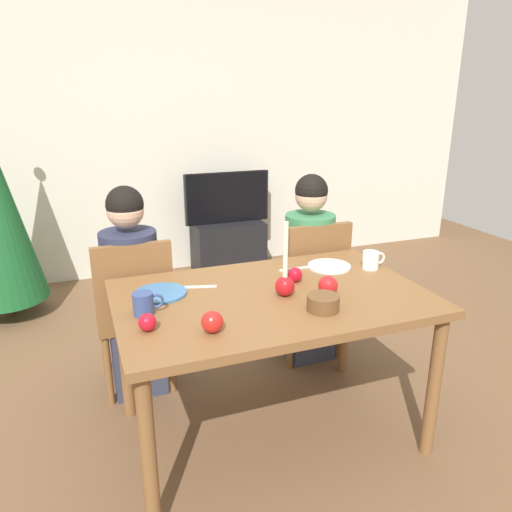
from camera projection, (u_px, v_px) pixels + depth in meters
ground_plane at (270, 431)px, 2.45m from camera, size 7.68×7.68×0.00m
back_wall at (162, 130)px, 4.34m from camera, size 6.40×0.10×2.60m
dining_table at (271, 311)px, 2.24m from camera, size 1.40×0.90×0.75m
chair_left at (134, 307)px, 2.64m from camera, size 0.40×0.40×0.90m
chair_right at (310, 282)px, 3.00m from camera, size 0.40×0.40×0.90m
person_left_child at (133, 295)px, 2.65m from camera, size 0.30×0.30×1.17m
person_right_child at (308, 272)px, 3.01m from camera, size 0.30×0.30×1.17m
tv_stand at (228, 247)px, 4.58m from camera, size 0.64×0.40×0.48m
tv at (227, 198)px, 4.43m from camera, size 0.79×0.05×0.46m
candle_centerpiece at (285, 281)px, 2.18m from camera, size 0.09×0.09×0.34m
plate_left at (160, 293)px, 2.21m from camera, size 0.24×0.24×0.01m
plate_right at (329, 266)px, 2.55m from camera, size 0.22×0.22×0.01m
mug_left at (144, 304)px, 2.00m from camera, size 0.13×0.08×0.10m
mug_right at (371, 260)px, 2.52m from camera, size 0.13×0.08×0.09m
fork_left at (197, 287)px, 2.28m from camera, size 0.18×0.06×0.01m
fork_right at (295, 269)px, 2.52m from camera, size 0.18×0.02×0.01m
bowl_walnuts at (323, 303)px, 2.04m from camera, size 0.14×0.14×0.07m
apple_near_candle at (328, 286)px, 2.19m from camera, size 0.09×0.09×0.09m
apple_by_left_plate at (212, 322)px, 1.85m from camera, size 0.09×0.09×0.09m
apple_by_right_mug at (147, 322)px, 1.86m from camera, size 0.07×0.07×0.07m
apple_far_edge at (295, 275)px, 2.35m from camera, size 0.07×0.07×0.07m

